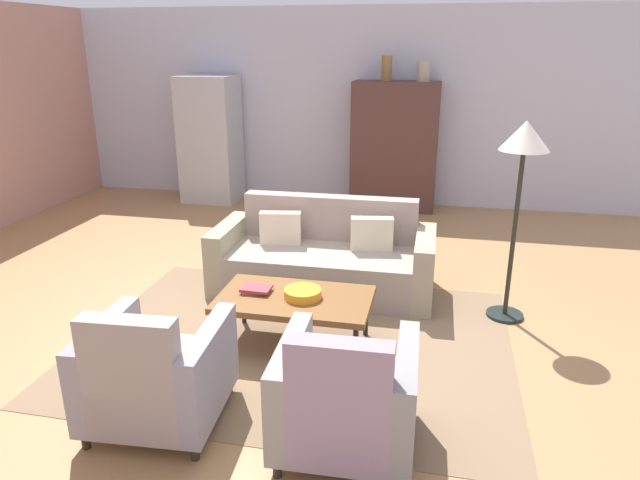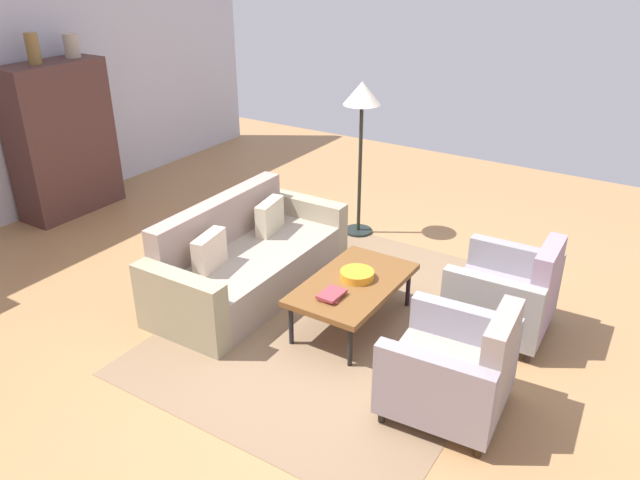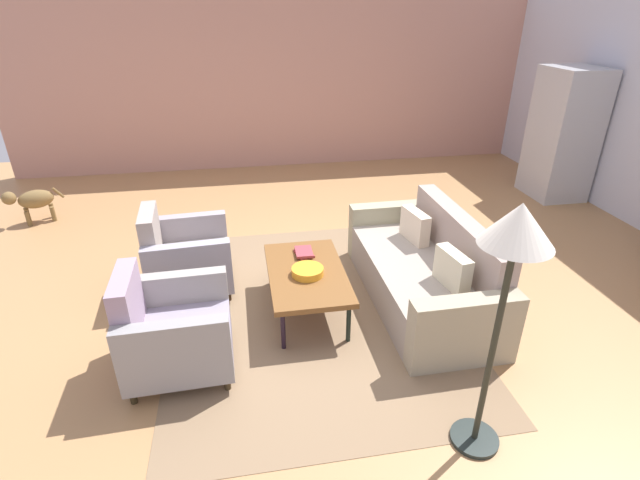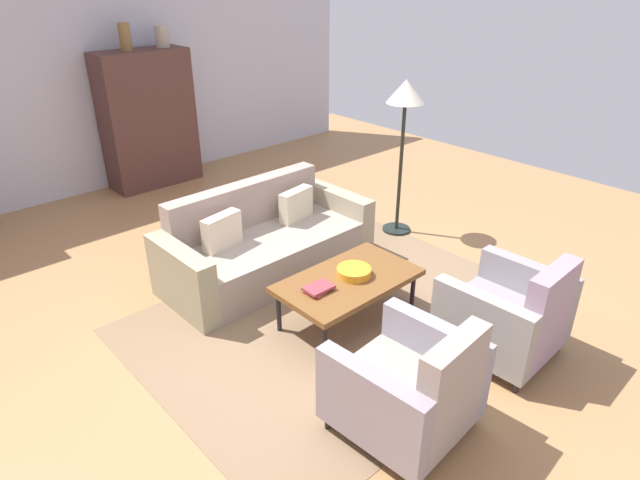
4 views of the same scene
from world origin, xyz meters
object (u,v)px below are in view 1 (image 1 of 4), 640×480
Objects in this scene: fruit_bowl at (303,293)px; vase_round at (424,71)px; couch at (325,260)px; refrigerator at (211,140)px; cabinet at (394,147)px; vase_tall at (387,68)px; armchair_left at (154,378)px; book_stack at (256,289)px; armchair_right at (345,402)px; floor_lamp at (523,155)px; coffee_table at (295,301)px.

fruit_bowl is 4.50m from vase_round.
refrigerator is (-2.36, 2.92, 0.64)m from couch.
vase_round is at bearing -0.77° from cabinet.
vase_tall reaches higher than cabinet.
vase_tall reaches higher than refrigerator.
armchair_left is 3.67× the size of book_stack.
armchair_right is at bearing -60.69° from refrigerator.
refrigerator is 1.08× the size of floor_lamp.
floor_lamp reaches higher than couch.
refrigerator is (-2.59, -0.10, -1.04)m from vase_tall.
armchair_right is 0.51× the size of floor_lamp.
coffee_table is (0.00, -1.19, 0.10)m from couch.
armchair_right is 3.67× the size of book_stack.
armchair_left is 0.51× the size of floor_lamp.
armchair_left is 0.49× the size of cabinet.
fruit_bowl is at bearing 92.61° from couch.
book_stack is at bearing 176.88° from fruit_bowl.
armchair_left is 3.02× the size of fruit_bowl.
floor_lamp is at bearing 60.16° from armchair_right.
coffee_table is at bearing -60.14° from refrigerator.
floor_lamp is (1.63, 0.88, 0.99)m from fruit_bowl.
vase_tall reaches higher than vase_round.
floor_lamp reaches higher than coffee_table.
refrigerator is (-2.36, 4.10, 0.54)m from coffee_table.
book_stack is 0.72× the size of vase_tall.
armchair_right is 2.57m from floor_lamp.
couch is at bearing 93.21° from fruit_bowl.
coffee_table is at bearing -95.19° from cabinet.
vase_round is at bearing 0.00° from vase_tall.
cabinet is at bearing -97.83° from couch.
armchair_left is at bearing 75.21° from couch.
vase_tall is at bearing 87.73° from fruit_bowl.
armchair_left reaches higher than fruit_bowl.
couch is 3.11m from cabinet.
cabinet reaches higher than book_stack.
coffee_table is at bearing 115.49° from armchair_right.
vase_round is (0.35, -0.00, 1.03)m from cabinet.
couch is 2.43m from armchair_right.
floor_lamp is (2.29, 2.05, 1.10)m from armchair_left.
fruit_bowl reaches higher than book_stack.
refrigerator is at bearing 141.49° from floor_lamp.
armchair_left reaches higher than couch.
vase_round reaches higher than floor_lamp.
couch is 6.30× the size of vase_tall.
book_stack is at bearing 176.24° from coffee_table.
fruit_bowl is at bearing -59.45° from refrigerator.
vase_round reaches higher than couch.
coffee_table is 0.10m from fruit_bowl.
floor_lamp is at bearing -68.50° from cabinet.
fruit_bowl is 0.16× the size of refrigerator.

